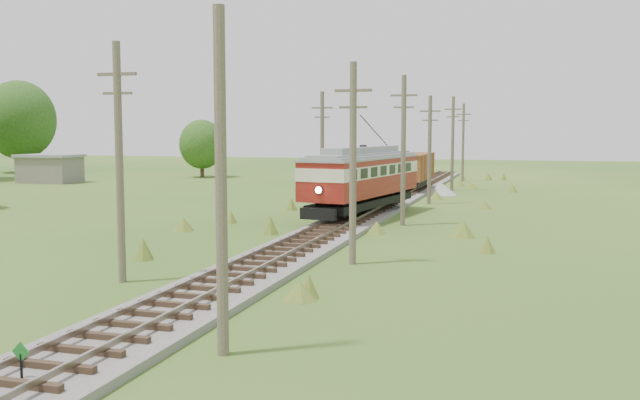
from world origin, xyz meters
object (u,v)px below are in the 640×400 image
(gravel_pile, at_px, (441,189))
(streetcar, at_px, (363,175))
(switch_marker, at_px, (21,361))
(gondola, at_px, (412,169))

(gravel_pile, bearing_deg, streetcar, -98.94)
(switch_marker, bearing_deg, streetcar, 89.65)
(streetcar, bearing_deg, gravel_pile, 90.20)
(switch_marker, height_order, streetcar, streetcar)
(streetcar, distance_m, gravel_pile, 18.87)
(gondola, bearing_deg, switch_marker, -89.78)
(switch_marker, bearing_deg, gondola, 89.78)
(gondola, bearing_deg, streetcar, -89.56)
(gondola, relative_size, gravel_pile, 2.83)
(switch_marker, xyz_separation_m, streetcar, (0.20, 32.66, 2.19))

